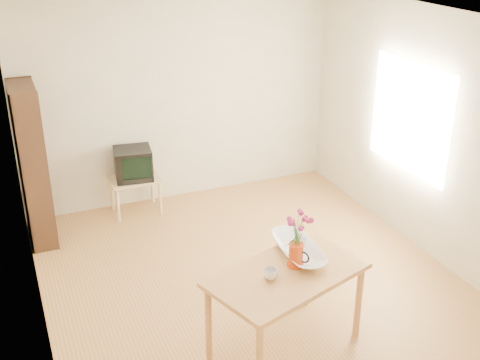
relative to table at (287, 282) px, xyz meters
name	(u,v)px	position (x,y,z in m)	size (l,w,h in m)	color
room	(255,162)	(0.17, 1.04, 0.64)	(4.50, 4.50, 4.50)	#A4703A
table	(287,282)	(0.00, 0.00, 0.00)	(1.45, 1.10, 0.75)	#B97A3F
tv_stand	(135,183)	(-0.56, 3.00, -0.27)	(0.60, 0.45, 0.46)	tan
bookshelf	(33,170)	(-1.70, 2.78, 0.18)	(0.28, 0.70, 1.80)	black
pitcher	(296,256)	(0.11, 0.07, 0.19)	(0.14, 0.20, 0.21)	#C5380B
flowers	(297,227)	(0.11, 0.07, 0.45)	(0.23, 0.23, 0.33)	#BD2C70
mug	(271,274)	(-0.16, -0.03, 0.14)	(0.11, 0.11, 0.09)	white
bowl	(299,230)	(0.22, 0.24, 0.32)	(0.48, 0.48, 0.45)	white
teacup_a	(294,235)	(0.18, 0.24, 0.28)	(0.08, 0.08, 0.07)	white
teacup_b	(302,232)	(0.27, 0.26, 0.27)	(0.08, 0.08, 0.07)	white
television	(133,163)	(-0.56, 3.01, 0.00)	(0.49, 0.46, 0.38)	black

